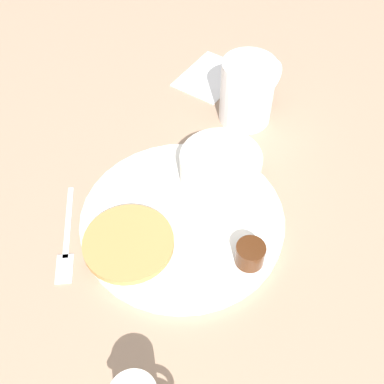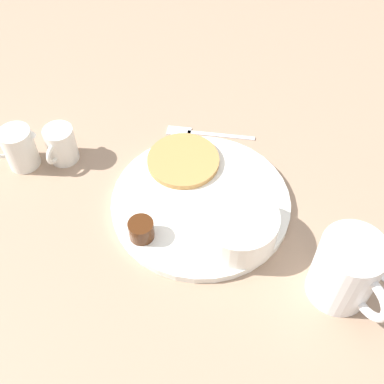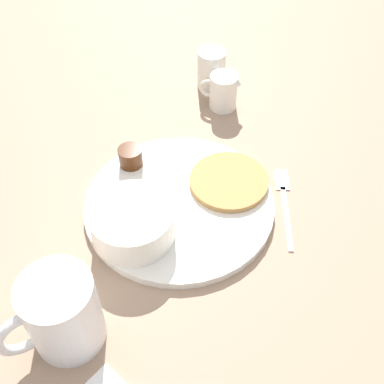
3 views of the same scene
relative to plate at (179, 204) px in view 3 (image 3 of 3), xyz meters
name	(u,v)px [view 3 (image 3 of 3)]	position (x,y,z in m)	size (l,w,h in m)	color
ground_plane	(179,207)	(0.00, 0.00, -0.01)	(4.00, 4.00, 0.00)	#9E7F66
plate	(179,204)	(0.00, 0.00, 0.00)	(0.26, 0.26, 0.01)	white
pancake_stack	(229,181)	(0.08, -0.01, 0.01)	(0.11, 0.11, 0.01)	#B78447
bowl	(132,222)	(-0.08, -0.01, 0.03)	(0.11, 0.11, 0.05)	white
syrup_cup	(131,157)	(-0.01, 0.10, 0.02)	(0.03, 0.03, 0.03)	#47230F
butter_ramekin	(113,229)	(-0.10, 0.00, 0.02)	(0.04, 0.04, 0.04)	white
coffee_mug	(61,314)	(-0.21, -0.08, 0.04)	(0.11, 0.08, 0.10)	white
creamer_pitcher_near	(223,91)	(0.19, 0.14, 0.02)	(0.05, 0.06, 0.06)	white
creamer_pitcher_far	(211,69)	(0.21, 0.20, 0.03)	(0.05, 0.07, 0.07)	white
fork	(284,197)	(0.13, -0.07, 0.00)	(0.10, 0.12, 0.00)	silver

